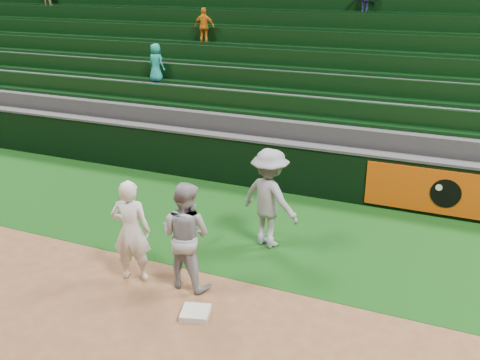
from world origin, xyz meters
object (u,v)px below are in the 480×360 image
base_coach (269,198)px  first_baseman (131,231)px  baserunner (186,235)px  first_base (195,313)px

base_coach → first_baseman: bearing=69.8°
baserunner → base_coach: size_ratio=0.96×
first_baseman → baserunner: size_ratio=0.98×
first_base → first_baseman: (-1.50, 0.58, 0.87)m
first_baseman → first_base: bearing=143.1°
base_coach → first_base: bearing=104.5°
first_base → baserunner: baserunner is taller
first_base → baserunner: bearing=125.9°
first_base → base_coach: 2.85m
first_base → first_baseman: 1.83m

